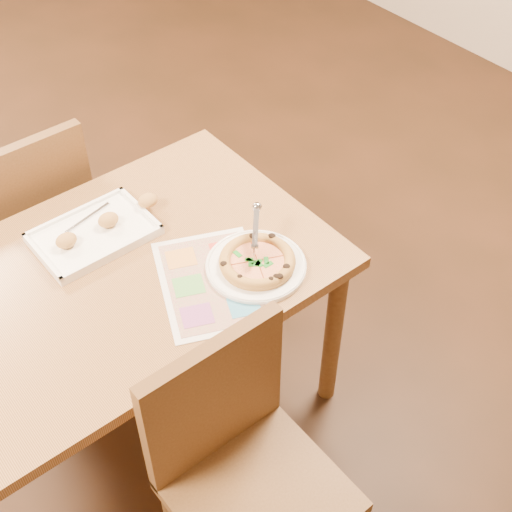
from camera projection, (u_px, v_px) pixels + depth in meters
room at (70, 88)px, 1.64m from camera, size 7.00×7.00×7.00m
dining_table at (114, 296)px, 2.14m from camera, size 1.30×0.85×0.72m
chair_near at (236, 447)px, 1.86m from camera, size 0.42×0.42×0.47m
chair_far at (29, 209)px, 2.52m from camera, size 0.42×0.42×0.47m
plate at (256, 266)px, 2.10m from camera, size 0.31×0.31×0.02m
pizza at (257, 261)px, 2.09m from camera, size 0.23×0.23×0.03m
pizza_cutter at (255, 233)px, 2.08m from camera, size 0.12×0.13×0.10m
appetizer_tray at (97, 232)px, 2.19m from camera, size 0.41×0.25×0.06m
menu at (212, 282)px, 2.06m from camera, size 0.43×0.49×0.00m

